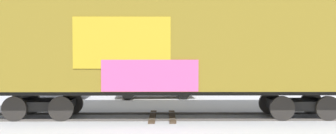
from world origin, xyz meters
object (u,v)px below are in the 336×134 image
object	(u,v)px
freight_car	(171,48)
flagpole	(188,26)
parked_car_silver	(50,85)
parked_car_tan	(154,83)

from	to	relation	value
freight_car	flagpole	xyz separation A→B (m)	(2.30, 12.12, 1.95)
flagpole	parked_car_silver	size ratio (longest dim) A/B	1.81
freight_car	parked_car_tan	distance (m)	6.44
parked_car_silver	freight_car	bearing A→B (deg)	-44.90
freight_car	parked_car_silver	xyz separation A→B (m)	(-6.31, 6.29, -1.91)
flagpole	parked_car_tan	size ratio (longest dim) A/B	1.69
parked_car_silver	parked_car_tan	world-z (taller)	parked_car_tan
freight_car	parked_car_tan	world-z (taller)	freight_car
freight_car	parked_car_silver	world-z (taller)	freight_car
flagpole	freight_car	bearing A→B (deg)	-100.73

